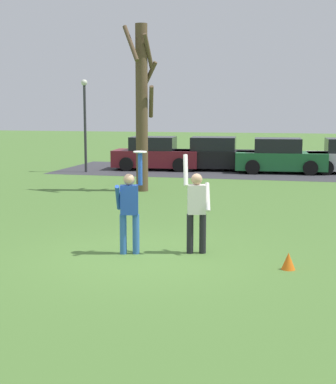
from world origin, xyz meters
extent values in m
plane|color=#4C7533|center=(0.00, 0.00, 0.00)|extent=(120.00, 120.00, 0.00)
cylinder|color=#3366B7|center=(-0.46, 0.16, 0.41)|extent=(0.14, 0.14, 0.82)
cylinder|color=#3366B7|center=(-0.21, 0.23, 0.41)|extent=(0.14, 0.14, 0.82)
cube|color=#234CB2|center=(-0.33, 0.19, 1.12)|extent=(0.41, 0.31, 0.60)
sphere|color=tan|center=(-0.33, 0.19, 1.53)|extent=(0.23, 0.23, 0.23)
cylinder|color=#234CB2|center=(-0.55, 0.13, 1.17)|extent=(0.20, 0.48, 0.58)
cylinder|color=#234CB2|center=(-0.12, 0.25, 1.75)|extent=(0.09, 0.09, 0.66)
cylinder|color=black|center=(1.11, 0.60, 0.41)|extent=(0.14, 0.14, 0.82)
cylinder|color=black|center=(0.86, 0.53, 0.41)|extent=(0.14, 0.14, 0.82)
cube|color=silver|center=(0.99, 0.56, 1.12)|extent=(0.41, 0.31, 0.60)
sphere|color=tan|center=(0.99, 0.56, 1.53)|extent=(0.23, 0.23, 0.23)
cylinder|color=silver|center=(1.20, 0.62, 1.17)|extent=(0.20, 0.48, 0.58)
cylinder|color=silver|center=(0.77, 0.50, 1.72)|extent=(0.16, 0.35, 0.65)
cylinder|color=white|center=(-0.12, 0.25, 2.09)|extent=(0.27, 0.27, 0.02)
cube|color=maroon|center=(-3.99, 16.27, 0.55)|extent=(4.23, 2.13, 0.80)
cube|color=black|center=(-4.13, 16.26, 1.27)|extent=(2.23, 1.81, 0.64)
cylinder|color=black|center=(-2.79, 17.28, 0.33)|extent=(0.68, 0.27, 0.66)
cylinder|color=black|center=(-2.64, 15.47, 0.33)|extent=(0.68, 0.27, 0.66)
cylinder|color=black|center=(-5.33, 17.08, 0.33)|extent=(0.68, 0.27, 0.66)
cylinder|color=black|center=(-5.18, 15.26, 0.33)|extent=(0.68, 0.27, 0.66)
cube|color=black|center=(-1.10, 16.71, 0.55)|extent=(4.23, 2.13, 0.80)
cube|color=black|center=(-1.25, 16.70, 1.27)|extent=(2.23, 1.81, 0.64)
cylinder|color=black|center=(0.09, 17.72, 0.33)|extent=(0.68, 0.27, 0.66)
cylinder|color=black|center=(0.24, 15.91, 0.33)|extent=(0.68, 0.27, 0.66)
cylinder|color=black|center=(-2.45, 17.52, 0.33)|extent=(0.68, 0.27, 0.66)
cylinder|color=black|center=(-2.30, 15.70, 0.33)|extent=(0.68, 0.27, 0.66)
cube|color=#1E6633|center=(1.95, 16.28, 0.55)|extent=(4.23, 2.13, 0.80)
cube|color=black|center=(1.80, 16.27, 1.27)|extent=(2.23, 1.81, 0.64)
cylinder|color=black|center=(3.14, 17.29, 0.33)|extent=(0.68, 0.27, 0.66)
cylinder|color=black|center=(3.29, 15.47, 0.33)|extent=(0.68, 0.27, 0.66)
cylinder|color=black|center=(0.61, 17.08, 0.33)|extent=(0.68, 0.27, 0.66)
cylinder|color=black|center=(0.76, 15.27, 0.33)|extent=(0.68, 0.27, 0.66)
cylinder|color=black|center=(3.82, 17.62, 0.33)|extent=(0.68, 0.27, 0.66)
cylinder|color=black|center=(3.97, 15.80, 0.33)|extent=(0.68, 0.27, 0.66)
cube|color=#38383D|center=(0.68, 16.44, 0.00)|extent=(18.40, 6.40, 0.01)
cylinder|color=brown|center=(-2.62, 9.07, 2.94)|extent=(0.43, 0.43, 5.87)
cylinder|color=brown|center=(-2.36, 9.02, 4.93)|extent=(0.27, 0.69, 1.17)
cylinder|color=brown|center=(-2.48, 9.40, 4.02)|extent=(0.82, 0.48, 1.18)
cylinder|color=brown|center=(-2.30, 9.17, 3.18)|extent=(0.38, 0.81, 1.13)
cylinder|color=brown|center=(-2.91, 8.76, 5.18)|extent=(0.81, 0.77, 1.31)
cylinder|color=#2D2D33|center=(-6.90, 14.44, 2.00)|extent=(0.12, 0.12, 4.00)
sphere|color=silver|center=(-6.90, 14.44, 4.12)|extent=(0.28, 0.28, 0.28)
cone|color=orange|center=(2.87, -0.24, 0.16)|extent=(0.26, 0.26, 0.32)
camera|label=1|loc=(3.15, -10.92, 2.96)|focal=54.41mm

